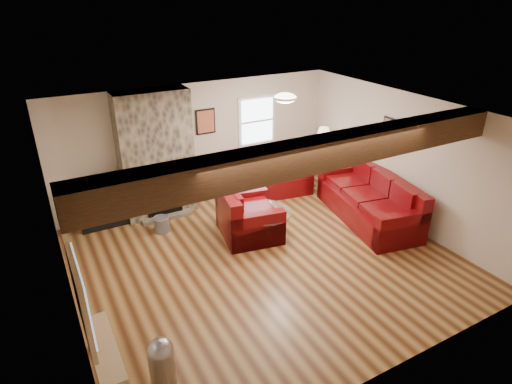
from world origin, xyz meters
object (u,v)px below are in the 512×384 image
sofa_three (368,198)px  coffee_table (264,223)px  tv_cabinet (107,212)px  armchair_red (249,212)px  loveseat (273,175)px  television (103,188)px  floor_lamp (324,137)px

sofa_three → coffee_table: size_ratio=2.43×
sofa_three → coffee_table: (-2.09, 0.45, -0.22)m
coffee_table → tv_cabinet: size_ratio=0.95×
armchair_red → tv_cabinet: (-2.22, 1.68, -0.20)m
armchair_red → coffee_table: size_ratio=1.15×
loveseat → armchair_red: (-1.34, -1.38, 0.04)m
sofa_three → armchair_red: size_ratio=2.12×
armchair_red → tv_cabinet: 2.79m
loveseat → sofa_three: bearing=-54.3°
armchair_red → television: bearing=63.3°
television → tv_cabinet: bearing=0.0°
armchair_red → coffee_table: 0.35m
armchair_red → loveseat: bearing=-33.8°
television → floor_lamp: bearing=-9.0°
coffee_table → loveseat: bearing=54.1°
sofa_three → armchair_red: sofa_three is taller
sofa_three → armchair_red: 2.40m
television → floor_lamp: floor_lamp is taller
floor_lamp → television: bearing=171.0°
armchair_red → coffee_table: (0.23, -0.15, -0.22)m
coffee_table → television: bearing=143.3°
sofa_three → armchair_red: (-2.32, 0.60, -0.00)m
tv_cabinet → floor_lamp: bearing=-9.0°
sofa_three → tv_cabinet: (-4.54, 2.28, -0.21)m
tv_cabinet → television: television is taller
loveseat → television: bearing=-175.6°
armchair_red → television: (-2.22, 1.68, 0.30)m
coffee_table → floor_lamp: bearing=27.6°
loveseat → floor_lamp: (1.01, -0.43, 0.83)m
floor_lamp → loveseat: bearing=157.1°
coffee_table → television: television is taller
armchair_red → coffee_table: armchair_red is taller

